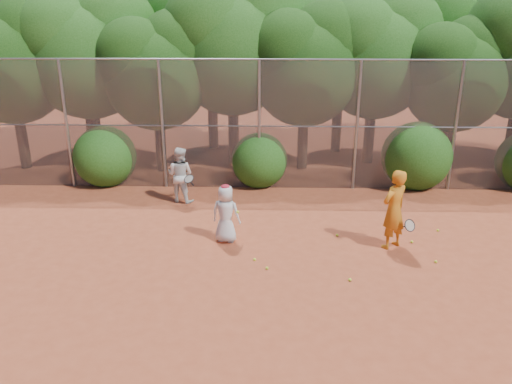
{
  "coord_description": "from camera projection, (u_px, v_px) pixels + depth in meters",
  "views": [
    {
      "loc": [
        -0.68,
        -9.13,
        5.29
      ],
      "look_at": [
        -1.0,
        2.5,
        1.1
      ],
      "focal_mm": 35.0,
      "sensor_mm": 36.0,
      "label": 1
    }
  ],
  "objects": [
    {
      "name": "ball_6",
      "position": [
        255.0,
        259.0,
        11.27
      ],
      "size": [
        0.07,
        0.07,
        0.07
      ],
      "primitive_type": "sphere",
      "color": "#CDE82A",
      "rests_on": "ground"
    },
    {
      "name": "tree_0",
      "position": [
        11.0,
        55.0,
        16.84
      ],
      "size": [
        4.38,
        3.81,
        6.0
      ],
      "color": "black",
      "rests_on": "ground"
    },
    {
      "name": "tree_1",
      "position": [
        89.0,
        48.0,
        17.17
      ],
      "size": [
        4.64,
        4.03,
        6.35
      ],
      "color": "black",
      "rests_on": "ground"
    },
    {
      "name": "tree_2",
      "position": [
        157.0,
        67.0,
        16.64
      ],
      "size": [
        3.99,
        3.47,
        5.47
      ],
      "color": "black",
      "rests_on": "ground"
    },
    {
      "name": "tree_11",
      "position": [
        342.0,
        44.0,
        18.91
      ],
      "size": [
        4.64,
        4.03,
        6.35
      ],
      "color": "black",
      "rests_on": "ground"
    },
    {
      "name": "tree_9",
      "position": [
        83.0,
        39.0,
        19.3
      ],
      "size": [
        4.83,
        4.2,
        6.62
      ],
      "color": "black",
      "rests_on": "ground"
    },
    {
      "name": "ball_1",
      "position": [
        412.0,
        242.0,
        12.15
      ],
      "size": [
        0.07,
        0.07,
        0.07
      ],
      "primitive_type": "sphere",
      "color": "#CDE82A",
      "rests_on": "ground"
    },
    {
      "name": "ball_5",
      "position": [
        438.0,
        230.0,
        12.78
      ],
      "size": [
        0.07,
        0.07,
        0.07
      ],
      "primitive_type": "sphere",
      "color": "#CDE82A",
      "rests_on": "ground"
    },
    {
      "name": "fence_back",
      "position": [
        288.0,
        125.0,
        15.32
      ],
      "size": [
        20.05,
        0.09,
        4.03
      ],
      "color": "gray",
      "rests_on": "ground"
    },
    {
      "name": "ball_0",
      "position": [
        337.0,
        235.0,
        12.51
      ],
      "size": [
        0.07,
        0.07,
        0.07
      ],
      "primitive_type": "sphere",
      "color": "#CDE82A",
      "rests_on": "ground"
    },
    {
      "name": "tree_6",
      "position": [
        457.0,
        71.0,
        16.6
      ],
      "size": [
        3.86,
        3.36,
        5.29
      ],
      "color": "black",
      "rests_on": "ground"
    },
    {
      "name": "bush_0",
      "position": [
        105.0,
        154.0,
        16.11
      ],
      "size": [
        2.0,
        2.0,
        2.0
      ],
      "primitive_type": "sphere",
      "color": "#1B4B12",
      "rests_on": "ground"
    },
    {
      "name": "ball_2",
      "position": [
        350.0,
        280.0,
        10.41
      ],
      "size": [
        0.07,
        0.07,
        0.07
      ],
      "primitive_type": "sphere",
      "color": "#CDE82A",
      "rests_on": "ground"
    },
    {
      "name": "tree_4",
      "position": [
        307.0,
        61.0,
        16.82
      ],
      "size": [
        4.19,
        3.64,
        5.73
      ],
      "color": "black",
      "rests_on": "ground"
    },
    {
      "name": "bush_1",
      "position": [
        259.0,
        158.0,
        16.01
      ],
      "size": [
        1.8,
        1.8,
        1.8
      ],
      "primitive_type": "sphere",
      "color": "#1B4B12",
      "rests_on": "ground"
    },
    {
      "name": "tree_5",
      "position": [
        377.0,
        51.0,
        17.42
      ],
      "size": [
        4.51,
        3.92,
        6.17
      ],
      "color": "black",
      "rests_on": "ground"
    },
    {
      "name": "ball_3",
      "position": [
        436.0,
        262.0,
        11.17
      ],
      "size": [
        0.07,
        0.07,
        0.07
      ],
      "primitive_type": "sphere",
      "color": "#CDE82A",
      "rests_on": "ground"
    },
    {
      "name": "player_white",
      "position": [
        180.0,
        175.0,
        14.59
      ],
      "size": [
        0.97,
        0.9,
        1.65
      ],
      "rotation": [
        0.0,
        0.0,
        2.81
      ],
      "color": "silver",
      "rests_on": "ground"
    },
    {
      "name": "bush_2",
      "position": [
        417.0,
        153.0,
        15.81
      ],
      "size": [
        2.2,
        2.2,
        2.2
      ],
      "primitive_type": "sphere",
      "color": "#1B4B12",
      "rests_on": "ground"
    },
    {
      "name": "ball_4",
      "position": [
        267.0,
        268.0,
        10.89
      ],
      "size": [
        0.07,
        0.07,
        0.07
      ],
      "primitive_type": "sphere",
      "color": "#CDE82A",
      "rests_on": "ground"
    },
    {
      "name": "player_yellow",
      "position": [
        394.0,
        210.0,
        11.63
      ],
      "size": [
        0.94,
        0.79,
        1.93
      ],
      "rotation": [
        0.0,
        0.0,
        3.77
      ],
      "color": "#C67017",
      "rests_on": "ground"
    },
    {
      "name": "tree_3",
      "position": [
        234.0,
        40.0,
        17.24
      ],
      "size": [
        4.89,
        4.26,
        6.7
      ],
      "color": "black",
      "rests_on": "ground"
    },
    {
      "name": "tree_12",
      "position": [
        458.0,
        34.0,
        19.24
      ],
      "size": [
        5.02,
        4.37,
        6.88
      ],
      "color": "black",
      "rests_on": "ground"
    },
    {
      "name": "player_teen",
      "position": [
        226.0,
        213.0,
        12.03
      ],
      "size": [
        0.79,
        0.61,
        1.47
      ],
      "rotation": [
        0.0,
        0.0,
        2.9
      ],
      "color": "silver",
      "rests_on": "ground"
    },
    {
      "name": "ground",
      "position": [
        301.0,
        283.0,
        10.36
      ],
      "size": [
        80.0,
        80.0,
        0.0
      ],
      "primitive_type": "plane",
      "color": "#933B21",
      "rests_on": "ground"
    },
    {
      "name": "tree_10",
      "position": [
        212.0,
        31.0,
        19.26
      ],
      "size": [
        5.15,
        4.48,
        7.06
      ],
      "color": "black",
      "rests_on": "ground"
    }
  ]
}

